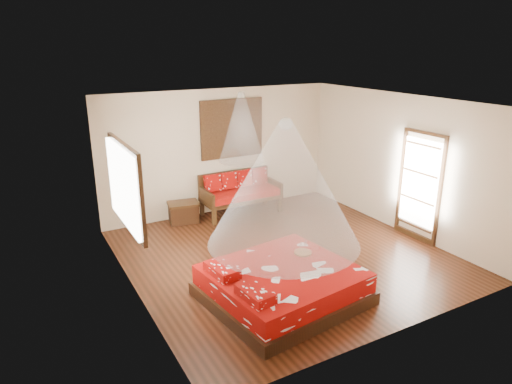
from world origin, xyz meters
TOP-DOWN VIEW (x-y plane):
  - room at (0.00, 0.00)m, footprint 5.54×5.54m
  - bed at (-0.88, -1.29)m, footprint 2.39×2.21m
  - daybed at (0.29, 2.38)m, footprint 1.78×0.79m
  - storage_chest at (-1.05, 2.45)m, footprint 0.72×0.58m
  - shutter_panel at (0.29, 2.72)m, footprint 1.52×0.06m
  - window_left at (-2.71, 0.20)m, footprint 0.10×1.74m
  - glazed_door at (2.72, -0.60)m, footprint 0.08×1.02m
  - wine_tray at (-0.28, -0.97)m, footprint 0.28×0.28m
  - mosquito_net_main at (-0.86, -1.28)m, footprint 2.22×2.22m
  - mosquito_net_daybed at (0.29, 2.25)m, footprint 1.00×1.00m

SIDE VIEW (x-z plane):
  - storage_chest at x=-1.05m, z-range 0.00..0.45m
  - bed at x=-0.88m, z-range -0.07..0.57m
  - daybed at x=0.29m, z-range 0.05..0.99m
  - wine_tray at x=-0.28m, z-range 0.45..0.67m
  - glazed_door at x=2.72m, z-range -0.01..2.15m
  - room at x=0.00m, z-range -0.02..2.82m
  - window_left at x=-2.71m, z-range 1.03..2.37m
  - mosquito_net_main at x=-0.86m, z-range 0.95..2.75m
  - shutter_panel at x=0.29m, z-range 1.24..2.56m
  - mosquito_net_daybed at x=0.29m, z-range 1.25..2.75m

